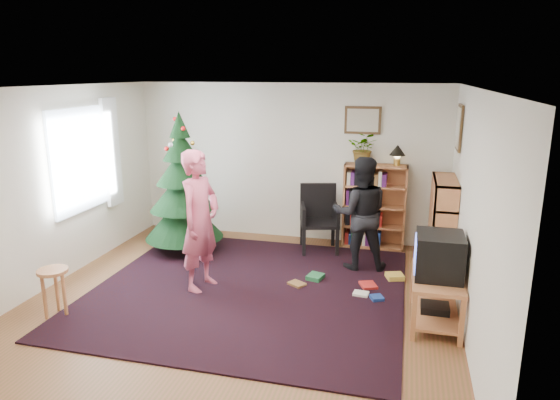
% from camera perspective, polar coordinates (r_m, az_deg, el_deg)
% --- Properties ---
extents(floor, '(5.00, 5.00, 0.00)m').
position_cam_1_polar(floor, '(6.12, -4.47, -11.37)').
color(floor, brown).
rests_on(floor, ground).
extents(ceiling, '(5.00, 5.00, 0.00)m').
position_cam_1_polar(ceiling, '(5.52, -4.99, 12.71)').
color(ceiling, white).
rests_on(ceiling, wall_back).
extents(wall_back, '(5.00, 0.02, 2.50)m').
position_cam_1_polar(wall_back, '(8.04, 1.05, 4.34)').
color(wall_back, silver).
rests_on(wall_back, floor).
extents(wall_front, '(5.00, 0.02, 2.50)m').
position_cam_1_polar(wall_front, '(3.55, -18.03, -9.77)').
color(wall_front, silver).
rests_on(wall_front, floor).
extents(wall_left, '(0.02, 5.00, 2.50)m').
position_cam_1_polar(wall_left, '(6.90, -24.76, 1.30)').
color(wall_left, silver).
rests_on(wall_left, floor).
extents(wall_right, '(0.02, 5.00, 2.50)m').
position_cam_1_polar(wall_right, '(5.44, 21.06, -1.59)').
color(wall_right, silver).
rests_on(wall_right, floor).
extents(rug, '(3.80, 3.60, 0.02)m').
position_cam_1_polar(rug, '(6.38, -3.60, -10.16)').
color(rug, black).
rests_on(rug, floor).
extents(window_pane, '(0.04, 1.20, 1.40)m').
position_cam_1_polar(window_pane, '(7.31, -21.88, 4.26)').
color(window_pane, silver).
rests_on(window_pane, wall_left).
extents(curtain, '(0.06, 0.35, 1.60)m').
position_cam_1_polar(curtain, '(7.85, -18.67, 5.18)').
color(curtain, white).
rests_on(curtain, wall_left).
extents(picture_back, '(0.55, 0.03, 0.42)m').
position_cam_1_polar(picture_back, '(7.75, 9.44, 8.99)').
color(picture_back, '#4C3319').
rests_on(picture_back, wall_back).
extents(picture_right, '(0.03, 0.50, 0.60)m').
position_cam_1_polar(picture_right, '(7.03, 19.82, 7.79)').
color(picture_right, '#4C3319').
rests_on(picture_right, wall_right).
extents(christmas_tree, '(1.17, 1.17, 2.12)m').
position_cam_1_polar(christmas_tree, '(7.56, -11.05, 0.56)').
color(christmas_tree, '#3F2816').
rests_on(christmas_tree, rug).
extents(bookshelf_back, '(0.95, 0.30, 1.30)m').
position_cam_1_polar(bookshelf_back, '(7.82, 10.73, -0.60)').
color(bookshelf_back, '#C17545').
rests_on(bookshelf_back, floor).
extents(bookshelf_right, '(0.30, 0.95, 1.30)m').
position_cam_1_polar(bookshelf_right, '(7.05, 18.00, -2.73)').
color(bookshelf_right, '#C17545').
rests_on(bookshelf_right, floor).
extents(tv_stand, '(0.52, 0.94, 0.55)m').
position_cam_1_polar(tv_stand, '(5.73, 17.39, -10.32)').
color(tv_stand, '#C17545').
rests_on(tv_stand, floor).
extents(crt_tv, '(0.49, 0.53, 0.46)m').
position_cam_1_polar(crt_tv, '(5.56, 17.71, -6.04)').
color(crt_tv, black).
rests_on(crt_tv, tv_stand).
extents(armchair, '(0.68, 0.69, 1.01)m').
position_cam_1_polar(armchair, '(7.63, 4.66, -1.71)').
color(armchair, black).
rests_on(armchair, rug).
extents(stool, '(0.33, 0.33, 0.55)m').
position_cam_1_polar(stool, '(6.14, -24.47, -8.31)').
color(stool, '#C17545').
rests_on(stool, floor).
extents(person_standing, '(0.55, 0.72, 1.77)m').
position_cam_1_polar(person_standing, '(6.21, -9.13, -2.39)').
color(person_standing, '#C44E67').
rests_on(person_standing, rug).
extents(person_by_chair, '(0.86, 0.72, 1.57)m').
position_cam_1_polar(person_by_chair, '(6.89, 9.20, -1.55)').
color(person_by_chair, black).
rests_on(person_by_chair, rug).
extents(potted_plant, '(0.49, 0.45, 0.49)m').
position_cam_1_polar(potted_plant, '(7.66, 9.53, 5.85)').
color(potted_plant, gray).
rests_on(potted_plant, bookshelf_back).
extents(table_lamp, '(0.24, 0.24, 0.32)m').
position_cam_1_polar(table_lamp, '(7.64, 13.28, 5.41)').
color(table_lamp, '#A57F33').
rests_on(table_lamp, bookshelf_back).
extents(floor_clutter, '(1.41, 0.88, 0.08)m').
position_cam_1_polar(floor_clutter, '(6.47, 8.21, -9.63)').
color(floor_clutter, '#A51E19').
rests_on(floor_clutter, rug).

